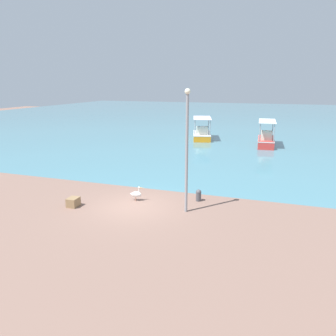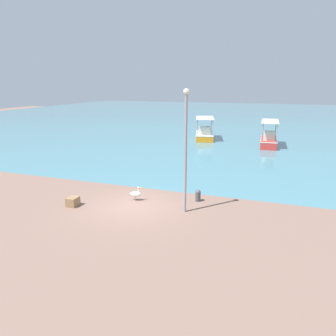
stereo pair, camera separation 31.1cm
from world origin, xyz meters
name	(u,v)px [view 1 (the left image)]	position (x,y,z in m)	size (l,w,h in m)	color
ground	(133,206)	(0.00, 0.00, 0.00)	(120.00, 120.00, 0.00)	#7D5E52
harbor_water	(241,117)	(0.00, 48.00, 0.00)	(110.00, 90.00, 0.00)	teal
fishing_boat_near_right	(202,134)	(-1.38, 21.66, 0.61)	(2.98, 4.96, 2.43)	orange
fishing_boat_outer	(266,140)	(5.71, 19.72, 0.63)	(1.86, 4.73, 2.54)	red
pelican	(136,194)	(-0.19, 0.86, 0.38)	(0.80, 0.40, 0.80)	#E0997A
lamp_post	(187,145)	(2.78, 0.21, 3.35)	(0.28, 0.28, 5.98)	gray
mooring_bollard	(199,195)	(3.02, 1.89, 0.34)	(0.30, 0.30, 0.65)	#47474C
cargo_crate	(73,202)	(-2.94, -0.99, 0.23)	(0.62, 0.51, 0.47)	olive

